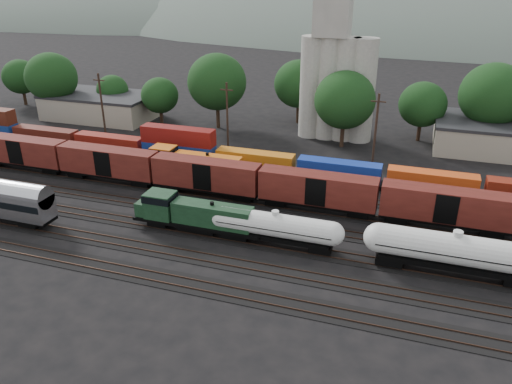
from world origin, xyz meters
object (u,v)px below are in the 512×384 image
(green_locomotive, at_px, (191,213))
(grain_silo, at_px, (336,76))
(orange_locomotive, at_px, (190,163))
(tank_car_a, at_px, (275,226))

(green_locomotive, xyz_separation_m, grain_silo, (9.49, 41.00, 8.83))
(green_locomotive, xyz_separation_m, orange_locomotive, (-7.17, 15.00, 0.00))
(tank_car_a, bearing_deg, grain_silo, 91.23)
(grain_silo, bearing_deg, orange_locomotive, -122.64)
(orange_locomotive, relative_size, grain_silo, 0.58)
(green_locomotive, relative_size, grain_silo, 0.55)
(green_locomotive, relative_size, tank_car_a, 1.03)
(orange_locomotive, bearing_deg, grain_silo, 57.36)
(tank_car_a, xyz_separation_m, orange_locomotive, (-17.54, 15.00, -0.02))
(orange_locomotive, distance_m, grain_silo, 32.12)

